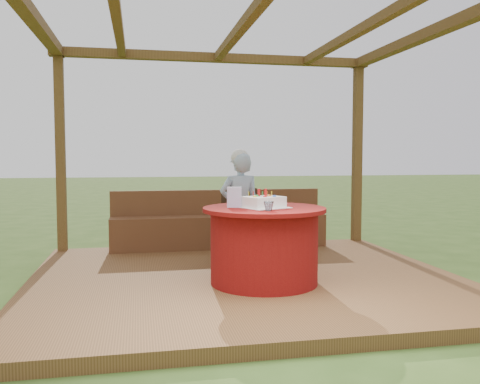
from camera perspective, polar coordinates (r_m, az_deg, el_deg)
The scene contains 10 objects.
ground at distance 5.58m, azimuth 0.52°, elevation -10.49°, with size 60.00×60.00×0.00m, color #34521B.
deck at distance 5.56m, azimuth 0.52°, elevation -9.89°, with size 4.50×4.00×0.12m, color brown.
pergola at distance 5.49m, azimuth 0.53°, elevation 14.62°, with size 4.50×4.00×2.72m.
bench at distance 7.16m, azimuth -2.32°, elevation -4.11°, with size 3.00×0.42×0.80m.
table at distance 5.13m, azimuth 2.72°, elevation -5.94°, with size 1.23×1.23×0.77m.
chair at distance 6.11m, azimuth -0.28°, elevation -3.30°, with size 0.57×0.57×0.89m.
elderly_woman at distance 6.01m, azimuth -0.02°, elevation -1.62°, with size 0.49×0.33×1.36m.
birthday_cake at distance 5.05m, azimuth 2.62°, elevation -1.12°, with size 0.55×0.55×0.19m.
gift_bag at distance 5.07m, azimuth -0.65°, elevation -0.59°, with size 0.14×0.09×0.20m, color pink.
drinking_glass at distance 4.75m, azimuth 3.24°, elevation -1.59°, with size 0.10×0.10×0.09m, color white.
Camera 1 is at (-1.11, -5.28, 1.39)m, focal length 38.00 mm.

